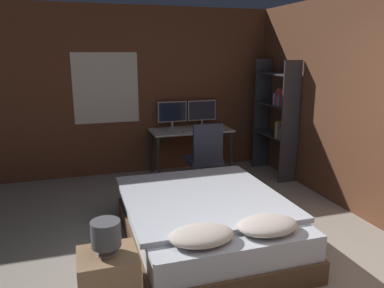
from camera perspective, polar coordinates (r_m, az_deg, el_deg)
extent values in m
cube|color=brown|center=(6.31, -4.95, 8.03)|extent=(12.00, 0.06, 2.70)
cube|color=silver|center=(6.13, -12.98, 8.29)|extent=(1.02, 0.01, 1.11)
cube|color=black|center=(6.14, -12.99, 8.29)|extent=(0.94, 0.01, 1.03)
cube|color=brown|center=(4.96, 24.30, 5.28)|extent=(0.06, 12.00, 2.70)
cube|color=brown|center=(4.07, 1.99, -13.58)|extent=(1.57, 2.03, 0.22)
cube|color=silver|center=(3.97, 2.01, -10.62)|extent=(1.51, 1.97, 0.24)
cube|color=silver|center=(4.02, 1.45, -8.05)|extent=(1.61, 1.71, 0.05)
ellipsoid|color=beige|center=(3.15, 1.48, -13.74)|extent=(0.55, 0.38, 0.13)
ellipsoid|color=beige|center=(3.38, 11.46, -12.05)|extent=(0.55, 0.38, 0.13)
cube|color=#997551|center=(3.12, -12.55, -20.09)|extent=(0.45, 0.39, 0.52)
cylinder|color=gray|center=(2.98, -12.82, -15.85)|extent=(0.15, 0.15, 0.01)
cylinder|color=gray|center=(2.97, -12.86, -15.31)|extent=(0.02, 0.02, 0.05)
cylinder|color=#4C4C51|center=(2.91, -12.99, -13.17)|extent=(0.22, 0.22, 0.20)
cube|color=beige|center=(6.15, -0.16, 2.12)|extent=(1.32, 0.62, 0.03)
cylinder|color=#2D2D33|center=(5.85, -5.12, -2.34)|extent=(0.05, 0.05, 0.72)
cylinder|color=#2D2D33|center=(6.21, 5.95, -1.39)|extent=(0.05, 0.05, 0.72)
cylinder|color=#2D2D33|center=(6.34, -6.13, -1.09)|extent=(0.05, 0.05, 0.72)
cylinder|color=#2D2D33|center=(6.67, 4.19, -0.28)|extent=(0.05, 0.05, 0.72)
cylinder|color=#B7B7BC|center=(6.27, -3.00, 2.53)|extent=(0.16, 0.16, 0.01)
cylinder|color=#B7B7BC|center=(6.27, -3.01, 2.99)|extent=(0.03, 0.03, 0.09)
cube|color=#B7B7BC|center=(6.23, -3.03, 4.93)|extent=(0.49, 0.03, 0.34)
cube|color=#192338|center=(6.21, -3.00, 4.91)|extent=(0.46, 0.00, 0.31)
cylinder|color=#B7B7BC|center=(6.42, 1.51, 2.81)|extent=(0.16, 0.16, 0.01)
cylinder|color=#B7B7BC|center=(6.41, 1.51, 3.26)|extent=(0.03, 0.03, 0.09)
cube|color=#B7B7BC|center=(6.38, 1.52, 5.15)|extent=(0.49, 0.03, 0.34)
cube|color=#192338|center=(6.36, 1.57, 5.14)|extent=(0.46, 0.00, 0.31)
cube|color=#B7B7BC|center=(5.96, 0.43, 1.97)|extent=(0.37, 0.13, 0.02)
ellipsoid|color=#B7B7BC|center=(6.04, 2.89, 2.21)|extent=(0.07, 0.05, 0.04)
cylinder|color=black|center=(5.72, 1.64, -6.25)|extent=(0.52, 0.52, 0.04)
cylinder|color=gray|center=(5.66, 1.66, -4.44)|extent=(0.05, 0.05, 0.34)
cube|color=#33384C|center=(5.59, 1.67, -2.43)|extent=(0.48, 0.48, 0.07)
cube|color=#33384C|center=(5.32, 2.46, 0.16)|extent=(0.44, 0.05, 0.55)
cube|color=#333338|center=(5.85, 14.71, 3.08)|extent=(0.30, 0.02, 1.87)
cube|color=#333338|center=(6.62, 10.60, 4.50)|extent=(0.30, 0.02, 1.87)
cube|color=#333338|center=(6.28, 12.40, 1.31)|extent=(0.30, 0.87, 0.02)
cube|color=#333338|center=(6.20, 12.64, 5.88)|extent=(0.30, 0.87, 0.02)
cube|color=#333338|center=(6.15, 12.88, 10.37)|extent=(0.30, 0.87, 0.02)
cube|color=gold|center=(5.92, 14.41, 1.62)|extent=(0.24, 0.04, 0.22)
cube|color=gold|center=(5.95, 14.22, 1.66)|extent=(0.24, 0.02, 0.21)
cube|color=#7A387F|center=(5.97, 14.08, 1.77)|extent=(0.24, 0.02, 0.22)
cube|color=#337042|center=(6.00, 13.91, 1.79)|extent=(0.24, 0.03, 0.21)
cube|color=#BCB29E|center=(6.03, 13.74, 2.02)|extent=(0.24, 0.03, 0.25)
cube|color=gold|center=(6.06, 13.57, 2.19)|extent=(0.24, 0.02, 0.27)
cube|color=#B2332D|center=(5.84, 14.70, 6.39)|extent=(0.24, 0.04, 0.20)
cube|color=#B2332D|center=(5.88, 14.45, 6.62)|extent=(0.24, 0.04, 0.23)
cube|color=#2D4784|center=(5.92, 14.20, 6.41)|extent=(0.24, 0.02, 0.18)
cube|color=teal|center=(5.95, 14.00, 6.43)|extent=(0.24, 0.04, 0.17)
cube|color=#B2332D|center=(5.99, 13.80, 6.95)|extent=(0.24, 0.02, 0.27)
cube|color=#2D4784|center=(6.01, 13.66, 6.88)|extent=(0.24, 0.02, 0.25)
cube|color=#7A387F|center=(6.04, 13.50, 6.70)|extent=(0.24, 0.02, 0.20)
cube|color=#BCB29E|center=(6.07, 13.31, 6.65)|extent=(0.24, 0.04, 0.18)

